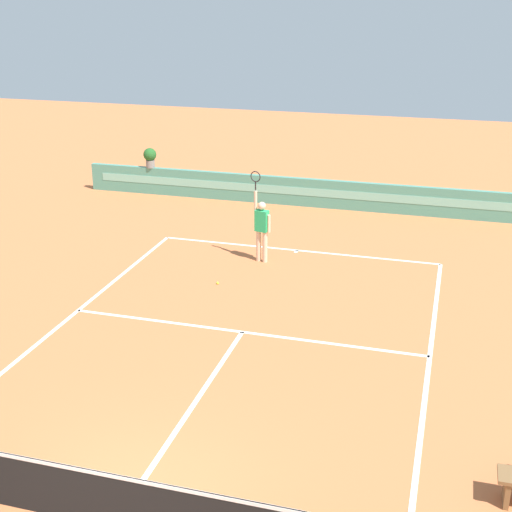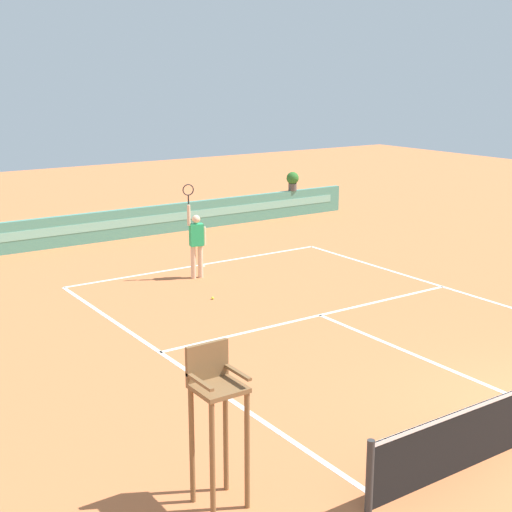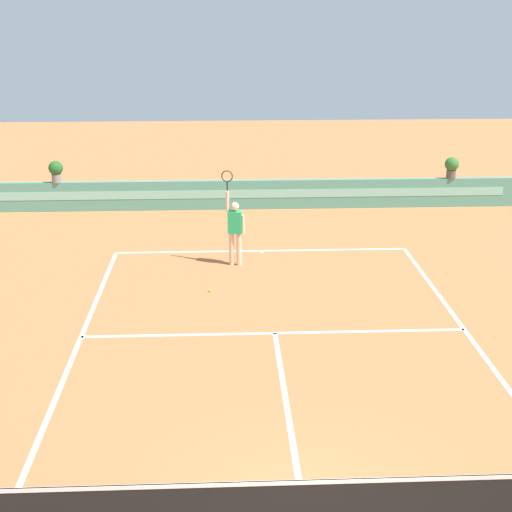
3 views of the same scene
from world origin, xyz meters
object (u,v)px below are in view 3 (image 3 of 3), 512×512
(tennis_player, at_px, (235,228))
(potted_plant_far_left, at_px, (56,170))
(potted_plant_far_right, at_px, (452,166))
(tennis_ball_near_baseline, at_px, (210,290))

(tennis_player, xyz_separation_m, potted_plant_far_left, (-5.85, 5.63, 0.36))
(potted_plant_far_right, height_order, potted_plant_far_left, same)
(tennis_ball_near_baseline, relative_size, potted_plant_far_right, 0.09)
(potted_plant_far_left, bearing_deg, tennis_player, -43.93)
(tennis_player, bearing_deg, tennis_ball_near_baseline, -108.81)
(potted_plant_far_right, bearing_deg, tennis_player, -143.05)
(tennis_player, relative_size, potted_plant_far_right, 3.57)
(tennis_ball_near_baseline, xyz_separation_m, potted_plant_far_right, (8.14, 7.55, 1.38))
(tennis_player, height_order, potted_plant_far_left, tennis_player)
(tennis_ball_near_baseline, relative_size, potted_plant_far_left, 0.09)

